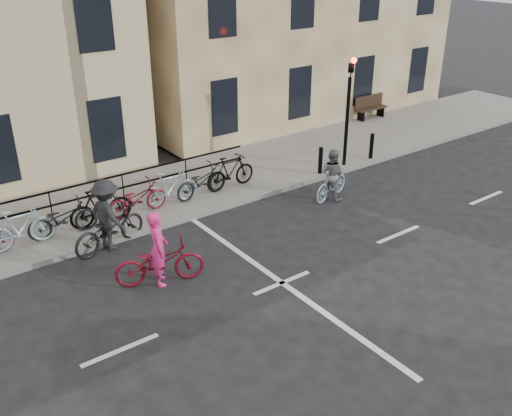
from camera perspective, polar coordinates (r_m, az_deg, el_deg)
ground at (r=13.28m, az=2.62°, el=-7.50°), size 120.00×120.00×0.00m
sidewalk at (r=16.55m, az=-21.92°, el=-2.09°), size 46.00×4.00×0.15m
traffic_light at (r=19.14m, az=9.26°, el=10.75°), size 0.18×0.30×3.90m
bollard_east at (r=18.84m, az=6.46°, el=4.75°), size 0.14×0.14×0.90m
bollard_west at (r=20.46m, az=11.47°, el=6.10°), size 0.14×0.14×0.90m
bench at (r=25.23m, az=11.34°, el=9.97°), size 1.60×0.41×0.97m
parked_bikes at (r=15.73m, az=-17.20°, el=-0.44°), size 11.45×1.23×1.05m
cyclist_pink at (r=13.15m, az=-9.67°, el=-5.03°), size 2.15×1.37×1.81m
cyclist_grey at (r=17.32m, az=7.58°, el=2.92°), size 1.69×0.90×1.57m
cyclist_dark at (r=14.81m, az=-14.56°, el=-1.36°), size 2.22×1.34×1.87m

